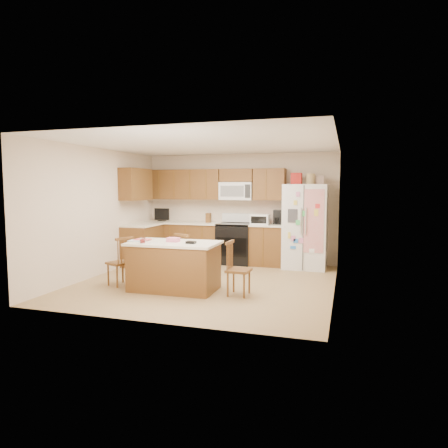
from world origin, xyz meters
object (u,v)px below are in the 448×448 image
(windsor_chair_right, at_px, (237,270))
(windsor_chair_back, at_px, (187,259))
(stove, at_px, (235,243))
(refrigerator, at_px, (305,225))
(island, at_px, (174,266))
(windsor_chair_left, at_px, (120,262))

(windsor_chair_right, bearing_deg, windsor_chair_back, 151.22)
(stove, height_order, windsor_chair_back, stove)
(windsor_chair_back, distance_m, windsor_chair_right, 1.30)
(refrigerator, height_order, windsor_chair_back, refrigerator)
(refrigerator, bearing_deg, windsor_chair_back, -135.76)
(refrigerator, height_order, island, refrigerator)
(stove, height_order, windsor_chair_right, stove)
(stove, distance_m, island, 2.61)
(refrigerator, distance_m, island, 3.21)
(island, height_order, windsor_chair_right, island)
(refrigerator, relative_size, windsor_chair_left, 2.34)
(stove, distance_m, windsor_chair_back, 2.00)
(stove, relative_size, windsor_chair_right, 1.29)
(refrigerator, xyz_separation_m, windsor_chair_left, (-2.95, -2.53, -0.51))
(windsor_chair_back, xyz_separation_m, windsor_chair_right, (1.14, -0.62, -0.01))
(stove, bearing_deg, island, -97.73)
(refrigerator, relative_size, windsor_chair_right, 2.33)
(stove, bearing_deg, windsor_chair_right, -73.69)
(stove, bearing_deg, windsor_chair_back, -100.94)
(island, distance_m, windsor_chair_back, 0.62)
(refrigerator, relative_size, windsor_chair_back, 2.27)
(windsor_chair_back, bearing_deg, refrigerator, 44.24)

